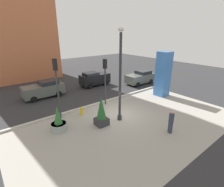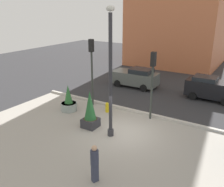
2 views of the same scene
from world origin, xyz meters
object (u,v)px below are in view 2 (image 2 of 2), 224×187
object	(u,v)px
traffic_light_far_side	(153,75)
traffic_light_corner	(92,62)
potted_plant_mid_plaza	(69,102)
pedestrian_on_sidewalk	(95,162)
car_curb_east	(211,88)
car_intersection	(136,77)
lamp_post	(110,78)
fire_hydrant	(107,107)
potted_plant_near_left	(90,111)

from	to	relation	value
traffic_light_far_side	traffic_light_corner	distance (m)	4.77
potted_plant_mid_plaza	pedestrian_on_sidewalk	distance (m)	8.14
car_curb_east	car_intersection	bearing A→B (deg)	-178.71
lamp_post	fire_hydrant	bearing A→B (deg)	126.61
pedestrian_on_sidewalk	lamp_post	bearing A→B (deg)	112.95
fire_hydrant	potted_plant_mid_plaza	bearing A→B (deg)	-154.70
lamp_post	traffic_light_far_side	world-z (taller)	lamp_post
car_intersection	fire_hydrant	bearing A→B (deg)	-80.74
potted_plant_mid_plaza	lamp_post	bearing A→B (deg)	-18.61
traffic_light_far_side	car_intersection	world-z (taller)	traffic_light_far_side
potted_plant_near_left	car_curb_east	size ratio (longest dim) A/B	0.60
traffic_light_corner	lamp_post	bearing A→B (deg)	-41.63
traffic_light_corner	car_intersection	size ratio (longest dim) A/B	1.15
traffic_light_far_side	car_intersection	size ratio (longest dim) A/B	1.04
car_intersection	car_curb_east	bearing A→B (deg)	1.29
traffic_light_corner	car_intersection	world-z (taller)	traffic_light_corner
traffic_light_corner	potted_plant_near_left	bearing A→B (deg)	-55.89
car_intersection	potted_plant_near_left	bearing A→B (deg)	-80.84
car_intersection	pedestrian_on_sidewalk	xyz separation A→B (m)	(4.69, -13.02, 0.07)
potted_plant_near_left	pedestrian_on_sidewalk	world-z (taller)	potted_plant_near_left
traffic_light_far_side	car_intersection	distance (m)	7.51
traffic_light_corner	pedestrian_on_sidewalk	bearing A→B (deg)	-53.03
traffic_light_corner	fire_hydrant	bearing A→B (deg)	-18.60
potted_plant_mid_plaza	traffic_light_far_side	bearing A→B (deg)	18.13
potted_plant_mid_plaza	traffic_light_corner	world-z (taller)	traffic_light_corner
traffic_light_far_side	potted_plant_near_left	bearing A→B (deg)	-130.48
car_curb_east	traffic_light_far_side	bearing A→B (deg)	-113.53
traffic_light_corner	pedestrian_on_sidewalk	size ratio (longest dim) A/B	2.84
potted_plant_near_left	car_curb_east	world-z (taller)	potted_plant_near_left
potted_plant_mid_plaza	car_curb_east	xyz separation A→B (m)	(8.24, 7.88, 0.30)
car_intersection	lamp_post	bearing A→B (deg)	-71.48
traffic_light_far_side	car_curb_east	distance (m)	6.92
fire_hydrant	traffic_light_far_side	bearing A→B (deg)	11.69
traffic_light_far_side	car_curb_east	bearing A→B (deg)	66.47
potted_plant_near_left	car_intersection	xyz separation A→B (m)	(-1.45, 9.03, -0.17)
potted_plant_near_left	traffic_light_far_side	xyz separation A→B (m)	(2.68, 3.14, 1.99)
lamp_post	traffic_light_far_side	distance (m)	3.56
potted_plant_near_left	pedestrian_on_sidewalk	xyz separation A→B (m)	(3.24, -3.99, -0.09)
lamp_post	traffic_light_corner	world-z (taller)	lamp_post
potted_plant_near_left	lamp_post	bearing A→B (deg)	-8.42
lamp_post	traffic_light_corner	distance (m)	4.99
potted_plant_mid_plaza	fire_hydrant	xyz separation A→B (m)	(2.55, 1.20, -0.29)
car_curb_east	car_intersection	size ratio (longest dim) A/B	0.92
fire_hydrant	traffic_light_corner	bearing A→B (deg)	161.40
fire_hydrant	traffic_light_far_side	xyz separation A→B (m)	(3.07, 0.64, 2.70)
traffic_light_corner	car_curb_east	size ratio (longest dim) A/B	1.25
fire_hydrant	car_curb_east	bearing A→B (deg)	49.51
traffic_light_far_side	pedestrian_on_sidewalk	world-z (taller)	traffic_light_far_side
traffic_light_far_side	pedestrian_on_sidewalk	bearing A→B (deg)	-85.51
potted_plant_mid_plaza	car_curb_east	bearing A→B (deg)	43.70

